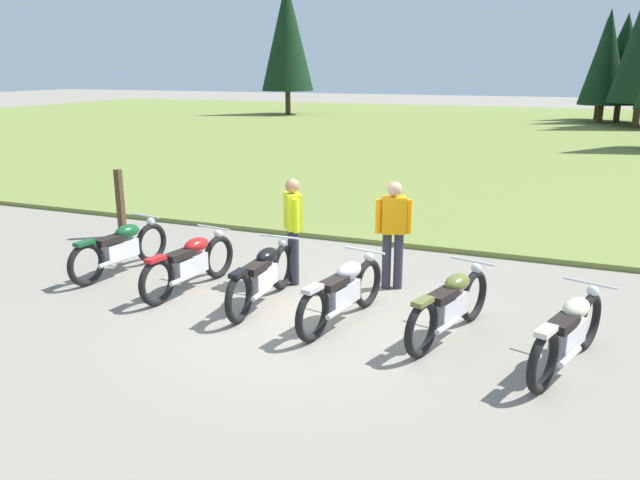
{
  "coord_description": "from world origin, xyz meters",
  "views": [
    {
      "loc": [
        3.24,
        -7.43,
        3.31
      ],
      "look_at": [
        0.0,
        0.6,
        0.9
      ],
      "focal_mm": 35.05,
      "sensor_mm": 36.0,
      "label": 1
    }
  ],
  "objects_px": {
    "rider_checking_bike": "(393,229)",
    "motorcycle_silver": "(343,291)",
    "motorcycle_olive": "(450,304)",
    "rider_in_hivis_vest": "(293,225)",
    "motorcycle_red": "(190,263)",
    "trail_marker_post": "(120,203)",
    "motorcycle_british_green": "(121,248)",
    "motorcycle_cream": "(569,332)",
    "motorcycle_black": "(263,275)"
  },
  "relations": [
    {
      "from": "motorcycle_olive",
      "to": "motorcycle_red",
      "type": "bearing_deg",
      "value": 176.5
    },
    {
      "from": "motorcycle_british_green",
      "to": "rider_in_hivis_vest",
      "type": "distance_m",
      "value": 2.94
    },
    {
      "from": "motorcycle_olive",
      "to": "motorcycle_cream",
      "type": "distance_m",
      "value": 1.44
    },
    {
      "from": "trail_marker_post",
      "to": "motorcycle_olive",
      "type": "bearing_deg",
      "value": -18.9
    },
    {
      "from": "rider_in_hivis_vest",
      "to": "motorcycle_british_green",
      "type": "bearing_deg",
      "value": -167.54
    },
    {
      "from": "motorcycle_red",
      "to": "motorcycle_cream",
      "type": "bearing_deg",
      "value": -6.36
    },
    {
      "from": "motorcycle_olive",
      "to": "rider_in_hivis_vest",
      "type": "height_order",
      "value": "rider_in_hivis_vest"
    },
    {
      "from": "rider_checking_bike",
      "to": "rider_in_hivis_vest",
      "type": "bearing_deg",
      "value": -167.43
    },
    {
      "from": "motorcycle_red",
      "to": "motorcycle_silver",
      "type": "distance_m",
      "value": 2.59
    },
    {
      "from": "motorcycle_cream",
      "to": "motorcycle_black",
      "type": "bearing_deg",
      "value": 173.16
    },
    {
      "from": "motorcycle_silver",
      "to": "trail_marker_post",
      "type": "height_order",
      "value": "trail_marker_post"
    },
    {
      "from": "motorcycle_olive",
      "to": "rider_in_hivis_vest",
      "type": "relative_size",
      "value": 1.22
    },
    {
      "from": "motorcycle_black",
      "to": "motorcycle_silver",
      "type": "height_order",
      "value": "same"
    },
    {
      "from": "motorcycle_british_green",
      "to": "motorcycle_red",
      "type": "xyz_separation_m",
      "value": [
        1.52,
        -0.28,
        0.0
      ]
    },
    {
      "from": "rider_in_hivis_vest",
      "to": "trail_marker_post",
      "type": "distance_m",
      "value": 4.54
    },
    {
      "from": "motorcycle_british_green",
      "to": "motorcycle_red",
      "type": "distance_m",
      "value": 1.55
    },
    {
      "from": "motorcycle_black",
      "to": "rider_in_hivis_vest",
      "type": "distance_m",
      "value": 1.13
    },
    {
      "from": "motorcycle_british_green",
      "to": "motorcycle_black",
      "type": "height_order",
      "value": "same"
    },
    {
      "from": "motorcycle_british_green",
      "to": "motorcycle_olive",
      "type": "xyz_separation_m",
      "value": [
        5.51,
        -0.52,
        0.0
      ]
    },
    {
      "from": "motorcycle_cream",
      "to": "motorcycle_olive",
      "type": "bearing_deg",
      "value": 165.67
    },
    {
      "from": "motorcycle_black",
      "to": "rider_checking_bike",
      "type": "distance_m",
      "value": 2.11
    },
    {
      "from": "motorcycle_red",
      "to": "rider_checking_bike",
      "type": "height_order",
      "value": "rider_checking_bike"
    },
    {
      "from": "motorcycle_silver",
      "to": "motorcycle_cream",
      "type": "height_order",
      "value": "same"
    },
    {
      "from": "rider_in_hivis_vest",
      "to": "motorcycle_red",
      "type": "bearing_deg",
      "value": -145.44
    },
    {
      "from": "motorcycle_red",
      "to": "motorcycle_silver",
      "type": "xyz_separation_m",
      "value": [
        2.58,
        -0.31,
        0.0
      ]
    },
    {
      "from": "motorcycle_red",
      "to": "motorcycle_black",
      "type": "height_order",
      "value": "same"
    },
    {
      "from": "motorcycle_cream",
      "to": "rider_checking_bike",
      "type": "relative_size",
      "value": 1.21
    },
    {
      "from": "motorcycle_red",
      "to": "trail_marker_post",
      "type": "bearing_deg",
      "value": 144.57
    },
    {
      "from": "motorcycle_british_green",
      "to": "motorcycle_red",
      "type": "relative_size",
      "value": 1.0
    },
    {
      "from": "motorcycle_british_green",
      "to": "motorcycle_olive",
      "type": "distance_m",
      "value": 5.53
    },
    {
      "from": "motorcycle_cream",
      "to": "trail_marker_post",
      "type": "distance_m",
      "value": 8.86
    },
    {
      "from": "motorcycle_british_green",
      "to": "rider_checking_bike",
      "type": "bearing_deg",
      "value": 12.5
    },
    {
      "from": "motorcycle_british_green",
      "to": "rider_in_hivis_vest",
      "type": "height_order",
      "value": "rider_in_hivis_vest"
    },
    {
      "from": "motorcycle_olive",
      "to": "trail_marker_post",
      "type": "relative_size",
      "value": 1.5
    },
    {
      "from": "motorcycle_black",
      "to": "motorcycle_cream",
      "type": "height_order",
      "value": "same"
    },
    {
      "from": "motorcycle_cream",
      "to": "rider_checking_bike",
      "type": "xyz_separation_m",
      "value": [
        -2.56,
        1.84,
        0.51
      ]
    },
    {
      "from": "motorcycle_black",
      "to": "motorcycle_silver",
      "type": "relative_size",
      "value": 1.01
    },
    {
      "from": "motorcycle_british_green",
      "to": "motorcycle_cream",
      "type": "relative_size",
      "value": 1.04
    },
    {
      "from": "motorcycle_cream",
      "to": "trail_marker_post",
      "type": "xyz_separation_m",
      "value": [
        -8.42,
        2.76,
        0.24
      ]
    },
    {
      "from": "motorcycle_red",
      "to": "motorcycle_cream",
      "type": "distance_m",
      "value": 5.41
    },
    {
      "from": "motorcycle_silver",
      "to": "motorcycle_olive",
      "type": "height_order",
      "value": "same"
    },
    {
      "from": "trail_marker_post",
      "to": "motorcycle_red",
      "type": "bearing_deg",
      "value": -35.43
    },
    {
      "from": "motorcycle_cream",
      "to": "motorcycle_silver",
      "type": "bearing_deg",
      "value": 174.0
    },
    {
      "from": "motorcycle_british_green",
      "to": "motorcycle_olive",
      "type": "height_order",
      "value": "same"
    },
    {
      "from": "motorcycle_cream",
      "to": "rider_checking_bike",
      "type": "height_order",
      "value": "rider_checking_bike"
    },
    {
      "from": "motorcycle_cream",
      "to": "rider_checking_bike",
      "type": "bearing_deg",
      "value": 144.24
    },
    {
      "from": "motorcycle_black",
      "to": "rider_in_hivis_vest",
      "type": "xyz_separation_m",
      "value": [
        0.02,
        1.01,
        0.51
      ]
    },
    {
      "from": "rider_checking_bike",
      "to": "motorcycle_silver",
      "type": "bearing_deg",
      "value": -99.15
    },
    {
      "from": "motorcycle_black",
      "to": "motorcycle_olive",
      "type": "relative_size",
      "value": 1.03
    },
    {
      "from": "motorcycle_red",
      "to": "rider_checking_bike",
      "type": "distance_m",
      "value": 3.13
    }
  ]
}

